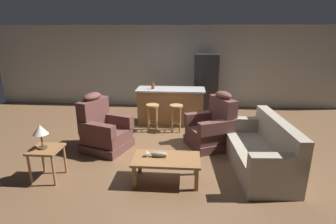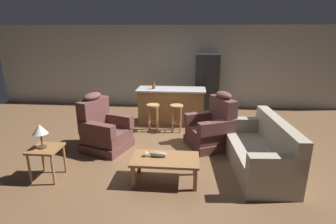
{
  "view_description": "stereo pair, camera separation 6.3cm",
  "coord_description": "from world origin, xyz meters",
  "px_view_note": "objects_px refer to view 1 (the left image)",
  "views": [
    {
      "loc": [
        0.44,
        -5.43,
        2.4
      ],
      "look_at": [
        0.04,
        -0.1,
        0.75
      ],
      "focal_mm": 28.0,
      "sensor_mm": 36.0,
      "label": 1
    },
    {
      "loc": [
        0.5,
        -5.43,
        2.4
      ],
      "look_at": [
        0.04,
        -0.1,
        0.75
      ],
      "focal_mm": 28.0,
      "sensor_mm": 36.0,
      "label": 2
    }
  ],
  "objects_px": {
    "couch": "(262,152)",
    "table_lamp": "(40,131)",
    "bar_stool_right": "(176,113)",
    "recliner_near_island": "(213,127)",
    "recliner_near_lamp": "(103,130)",
    "end_table": "(46,154)",
    "refrigerator": "(206,83)",
    "coffee_table": "(166,161)",
    "kitchen_island": "(171,106)",
    "fish_figurine": "(157,154)",
    "bar_stool_left": "(153,113)",
    "bottle_tall_green": "(153,86)"
  },
  "relations": [
    {
      "from": "bar_stool_left",
      "to": "fish_figurine",
      "type": "bearing_deg",
      "value": -80.67
    },
    {
      "from": "couch",
      "to": "table_lamp",
      "type": "distance_m",
      "value": 3.78
    },
    {
      "from": "recliner_near_lamp",
      "to": "refrigerator",
      "type": "distance_m",
      "value": 3.77
    },
    {
      "from": "end_table",
      "to": "table_lamp",
      "type": "xyz_separation_m",
      "value": [
        -0.04,
        -0.01,
        0.41
      ]
    },
    {
      "from": "table_lamp",
      "to": "bar_stool_left",
      "type": "distance_m",
      "value": 2.85
    },
    {
      "from": "kitchen_island",
      "to": "couch",
      "type": "bearing_deg",
      "value": -53.47
    },
    {
      "from": "bottle_tall_green",
      "to": "recliner_near_lamp",
      "type": "bearing_deg",
      "value": -116.33
    },
    {
      "from": "bottle_tall_green",
      "to": "coffee_table",
      "type": "bearing_deg",
      "value": -78.42
    },
    {
      "from": "couch",
      "to": "refrigerator",
      "type": "height_order",
      "value": "refrigerator"
    },
    {
      "from": "coffee_table",
      "to": "refrigerator",
      "type": "relative_size",
      "value": 0.62
    },
    {
      "from": "recliner_near_lamp",
      "to": "end_table",
      "type": "distance_m",
      "value": 1.37
    },
    {
      "from": "kitchen_island",
      "to": "refrigerator",
      "type": "distance_m",
      "value": 1.61
    },
    {
      "from": "coffee_table",
      "to": "table_lamp",
      "type": "height_order",
      "value": "table_lamp"
    },
    {
      "from": "recliner_near_lamp",
      "to": "end_table",
      "type": "relative_size",
      "value": 2.14
    },
    {
      "from": "fish_figurine",
      "to": "bar_stool_left",
      "type": "distance_m",
      "value": 2.3
    },
    {
      "from": "coffee_table",
      "to": "bar_stool_right",
      "type": "xyz_separation_m",
      "value": [
        0.05,
        2.3,
        0.11
      ]
    },
    {
      "from": "fish_figurine",
      "to": "table_lamp",
      "type": "bearing_deg",
      "value": -176.29
    },
    {
      "from": "coffee_table",
      "to": "kitchen_island",
      "type": "xyz_separation_m",
      "value": [
        -0.12,
        2.93,
        0.11
      ]
    },
    {
      "from": "refrigerator",
      "to": "bar_stool_right",
      "type": "bearing_deg",
      "value": -113.93
    },
    {
      "from": "couch",
      "to": "bar_stool_left",
      "type": "xyz_separation_m",
      "value": [
        -2.2,
        1.78,
        0.13
      ]
    },
    {
      "from": "end_table",
      "to": "bottle_tall_green",
      "type": "distance_m",
      "value": 3.3
    },
    {
      "from": "end_table",
      "to": "coffee_table",
      "type": "bearing_deg",
      "value": 2.15
    },
    {
      "from": "couch",
      "to": "end_table",
      "type": "bearing_deg",
      "value": 5.61
    },
    {
      "from": "recliner_near_lamp",
      "to": "bottle_tall_green",
      "type": "distance_m",
      "value": 1.98
    },
    {
      "from": "recliner_near_island",
      "to": "refrigerator",
      "type": "bearing_deg",
      "value": -114.77
    },
    {
      "from": "coffee_table",
      "to": "bar_stool_right",
      "type": "distance_m",
      "value": 2.31
    },
    {
      "from": "end_table",
      "to": "bar_stool_left",
      "type": "distance_m",
      "value": 2.79
    },
    {
      "from": "kitchen_island",
      "to": "coffee_table",
      "type": "bearing_deg",
      "value": -87.6
    },
    {
      "from": "coffee_table",
      "to": "recliner_near_lamp",
      "type": "distance_m",
      "value": 1.84
    },
    {
      "from": "table_lamp",
      "to": "refrigerator",
      "type": "height_order",
      "value": "refrigerator"
    },
    {
      "from": "coffee_table",
      "to": "refrigerator",
      "type": "bearing_deg",
      "value": 78.15
    },
    {
      "from": "bar_stool_right",
      "to": "bottle_tall_green",
      "type": "xyz_separation_m",
      "value": [
        -0.64,
        0.56,
        0.56
      ]
    },
    {
      "from": "bar_stool_right",
      "to": "recliner_near_island",
      "type": "bearing_deg",
      "value": -44.46
    },
    {
      "from": "fish_figurine",
      "to": "bar_stool_left",
      "type": "bearing_deg",
      "value": 99.33
    },
    {
      "from": "kitchen_island",
      "to": "bar_stool_left",
      "type": "relative_size",
      "value": 2.65
    },
    {
      "from": "bar_stool_right",
      "to": "refrigerator",
      "type": "bearing_deg",
      "value": 66.07
    },
    {
      "from": "fish_figurine",
      "to": "refrigerator",
      "type": "bearing_deg",
      "value": 75.95
    },
    {
      "from": "end_table",
      "to": "refrigerator",
      "type": "bearing_deg",
      "value": 55.82
    },
    {
      "from": "kitchen_island",
      "to": "bar_stool_left",
      "type": "bearing_deg",
      "value": -122.96
    },
    {
      "from": "fish_figurine",
      "to": "couch",
      "type": "distance_m",
      "value": 1.89
    },
    {
      "from": "recliner_near_lamp",
      "to": "bar_stool_left",
      "type": "distance_m",
      "value": 1.44
    },
    {
      "from": "bar_stool_left",
      "to": "end_table",
      "type": "bearing_deg",
      "value": -121.54
    },
    {
      "from": "couch",
      "to": "bar_stool_left",
      "type": "distance_m",
      "value": 2.83
    },
    {
      "from": "bar_stool_right",
      "to": "kitchen_island",
      "type": "bearing_deg",
      "value": 105.74
    },
    {
      "from": "bar_stool_left",
      "to": "refrigerator",
      "type": "xyz_separation_m",
      "value": [
        1.4,
        1.83,
        0.41
      ]
    },
    {
      "from": "end_table",
      "to": "recliner_near_lamp",
      "type": "bearing_deg",
      "value": 65.55
    },
    {
      "from": "recliner_near_island",
      "to": "bar_stool_right",
      "type": "distance_m",
      "value": 1.16
    },
    {
      "from": "recliner_near_island",
      "to": "table_lamp",
      "type": "distance_m",
      "value": 3.34
    },
    {
      "from": "recliner_near_lamp",
      "to": "refrigerator",
      "type": "bearing_deg",
      "value": 71.7
    },
    {
      "from": "coffee_table",
      "to": "couch",
      "type": "xyz_separation_m",
      "value": [
        1.66,
        0.52,
        -0.02
      ]
    }
  ]
}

